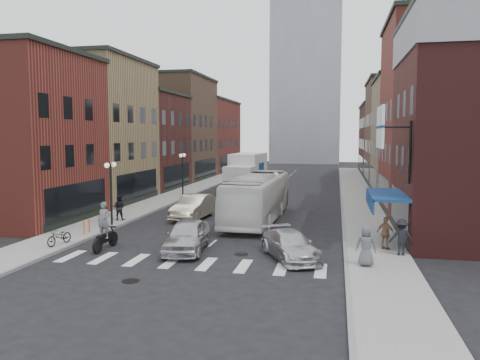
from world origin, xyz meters
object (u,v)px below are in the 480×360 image
at_px(sedan_left_near, 187,236).
at_px(ped_right_c, 366,246).
at_px(curb_car, 290,245).
at_px(ped_right_b, 386,233).
at_px(transit_bus, 258,197).
at_px(parked_bicycle, 59,237).
at_px(ped_left_solo, 119,208).
at_px(billboard_sign, 382,128).
at_px(sedan_left_far, 194,207).
at_px(streetlamp_far, 183,167).
at_px(motorcycle_rider, 105,228).
at_px(streetlamp_near, 111,181).
at_px(bike_rack, 87,227).
at_px(box_truck, 246,173).
at_px(ped_right_a, 401,237).

bearing_deg(sedan_left_near, ped_right_c, -15.86).
height_order(curb_car, ped_right_b, ped_right_b).
distance_m(transit_bus, ped_right_c, 12.33).
relative_size(transit_bus, ped_right_b, 7.04).
xyz_separation_m(parked_bicycle, ped_right_c, (15.30, -0.80, 0.46)).
distance_m(transit_bus, ped_left_solo, 9.32).
xyz_separation_m(billboard_sign, sedan_left_far, (-11.78, 7.45, -5.30)).
relative_size(streetlamp_far, ped_left_solo, 2.43).
bearing_deg(streetlamp_far, motorcycle_rider, -82.91).
xyz_separation_m(motorcycle_rider, ped_right_c, (12.77, -0.86, -0.11)).
bearing_deg(streetlamp_far, streetlamp_near, -90.00).
relative_size(bike_rack, transit_bus, 0.07).
bearing_deg(curb_car, streetlamp_far, 94.66).
bearing_deg(streetlamp_near, parked_bicycle, -91.03).
height_order(box_truck, curb_car, box_truck).
xyz_separation_m(sedan_left_far, ped_left_solo, (-4.50, -2.32, 0.17)).
bearing_deg(parked_bicycle, streetlamp_far, 99.91).
bearing_deg(bike_rack, streetlamp_far, 89.31).
xyz_separation_m(streetlamp_near, parked_bicycle, (-0.10, -5.56, -2.33)).
bearing_deg(ped_left_solo, bike_rack, 85.60).
bearing_deg(ped_right_a, sedan_left_far, -36.38).
distance_m(transit_bus, parked_bicycle, 13.08).
height_order(billboard_sign, streetlamp_near, billboard_sign).
distance_m(streetlamp_near, bike_rack, 3.59).
xyz_separation_m(box_truck, ped_right_a, (12.01, -23.45, -0.92)).
bearing_deg(bike_rack, billboard_sign, -2.83).
relative_size(billboard_sign, parked_bicycle, 2.23).
height_order(streetlamp_near, curb_car, streetlamp_near).
bearing_deg(transit_bus, billboard_sign, -44.52).
relative_size(billboard_sign, bike_rack, 4.62).
bearing_deg(ped_right_a, box_truck, -66.91).
distance_m(bike_rack, transit_bus, 11.23).
relative_size(box_truck, motorcycle_rider, 3.72).
distance_m(streetlamp_far, sedan_left_far, 11.09).
distance_m(streetlamp_far, transit_bus, 13.24).
distance_m(streetlamp_near, ped_right_b, 16.75).
xyz_separation_m(transit_bus, ped_right_c, (6.52, -10.45, -0.57)).
xyz_separation_m(billboard_sign, parked_bicycle, (-16.09, -2.06, -5.55)).
xyz_separation_m(bike_rack, ped_right_a, (17.15, -1.42, 0.46)).
relative_size(ped_left_solo, ped_right_a, 0.98).
xyz_separation_m(bike_rack, ped_left_solo, (-0.09, 4.33, 0.44)).
height_order(motorcycle_rider, ped_right_b, motorcycle_rider).
bearing_deg(streetlamp_far, curb_car, -58.56).
height_order(curb_car, ped_right_a, ped_right_a).
bearing_deg(streetlamp_far, billboard_sign, -47.59).
bearing_deg(streetlamp_far, sedan_left_near, -70.77).
distance_m(billboard_sign, streetlamp_far, 23.92).
xyz_separation_m(box_truck, sedan_left_far, (-0.73, -15.39, -1.10)).
distance_m(ped_left_solo, ped_right_b, 17.29).
distance_m(streetlamp_near, ped_left_solo, 2.53).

